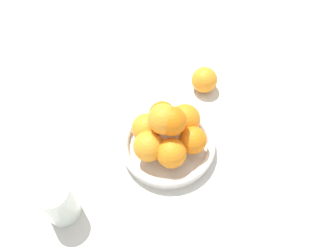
# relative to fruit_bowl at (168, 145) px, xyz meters

# --- Properties ---
(ground_plane) EXTENTS (4.00, 4.00, 0.00)m
(ground_plane) POSITION_rel_fruit_bowl_xyz_m (0.00, 0.00, -0.02)
(ground_plane) COLOR beige
(fruit_bowl) EXTENTS (0.25, 0.25, 0.04)m
(fruit_bowl) POSITION_rel_fruit_bowl_xyz_m (0.00, 0.00, 0.00)
(fruit_bowl) COLOR silver
(fruit_bowl) RESTS_ON ground_plane
(orange_pile) EXTENTS (0.19, 0.18, 0.14)m
(orange_pile) POSITION_rel_fruit_bowl_xyz_m (0.00, -0.00, 0.07)
(orange_pile) COLOR orange
(orange_pile) RESTS_ON fruit_bowl
(stray_orange) EXTENTS (0.08, 0.08, 0.08)m
(stray_orange) POSITION_rel_fruit_bowl_xyz_m (-0.20, 0.14, 0.02)
(stray_orange) COLOR orange
(stray_orange) RESTS_ON ground_plane
(drinking_glass) EXTENTS (0.08, 0.08, 0.12)m
(drinking_glass) POSITION_rel_fruit_bowl_xyz_m (0.14, -0.27, 0.04)
(drinking_glass) COLOR silver
(drinking_glass) RESTS_ON ground_plane
(napkin_folded) EXTENTS (0.18, 0.18, 0.01)m
(napkin_folded) POSITION_rel_fruit_bowl_xyz_m (0.24, -0.10, -0.02)
(napkin_folded) COLOR silver
(napkin_folded) RESTS_ON ground_plane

